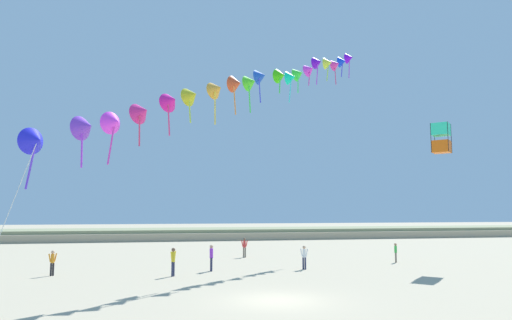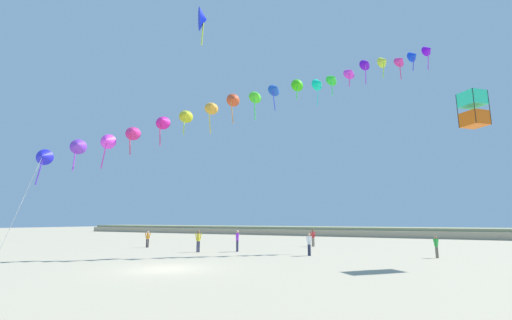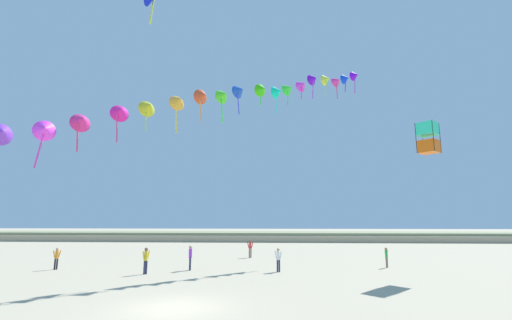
% 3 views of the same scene
% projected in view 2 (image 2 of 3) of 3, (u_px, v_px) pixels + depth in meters
% --- Properties ---
extents(ground_plane, '(240.00, 240.00, 0.00)m').
position_uv_depth(ground_plane, '(166.00, 269.00, 18.27)').
color(ground_plane, tan).
extents(dune_ridge, '(120.00, 10.92, 1.45)m').
position_uv_depth(dune_ridge, '(354.00, 231.00, 58.54)').
color(dune_ridge, tan).
rests_on(dune_ridge, ground).
extents(person_near_left, '(0.55, 0.30, 1.62)m').
position_uv_depth(person_near_left, '(309.00, 243.00, 25.27)').
color(person_near_left, '#282D4C').
rests_on(person_near_left, ground).
extents(person_near_right, '(0.39, 0.45, 1.49)m').
position_uv_depth(person_near_right, '(436.00, 245.00, 23.72)').
color(person_near_right, '#726656').
rests_on(person_near_right, ground).
extents(person_mid_center, '(0.38, 0.57, 1.75)m').
position_uv_depth(person_mid_center, '(198.00, 240.00, 28.07)').
color(person_mid_center, '#282D4C').
rests_on(person_mid_center, ground).
extents(person_far_left, '(0.48, 0.39, 1.57)m').
position_uv_depth(person_far_left, '(148.00, 238.00, 32.99)').
color(person_far_left, black).
rests_on(person_far_left, ground).
extents(person_far_right, '(0.24, 0.61, 1.75)m').
position_uv_depth(person_far_right, '(237.00, 239.00, 28.56)').
color(person_far_right, '#282D4C').
rests_on(person_far_right, ground).
extents(person_far_center, '(0.58, 0.23, 1.67)m').
position_uv_depth(person_far_center, '(313.00, 237.00, 34.17)').
color(person_far_center, '#726656').
rests_on(person_far_center, ground).
extents(kite_banner_string, '(26.14, 25.87, 20.47)m').
position_uv_depth(kite_banner_string, '(277.00, 91.00, 29.18)').
color(kite_banner_string, '#2122E4').
extents(large_kite_low_lead, '(2.16, 2.27, 3.78)m').
position_uv_depth(large_kite_low_lead, '(203.00, 19.00, 32.92)').
color(large_kite_low_lead, '#0B1ACD').
extents(large_kite_mid_trail, '(1.78, 1.78, 2.27)m').
position_uv_depth(large_kite_mid_trail, '(473.00, 109.00, 21.85)').
color(large_kite_mid_trail, orange).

